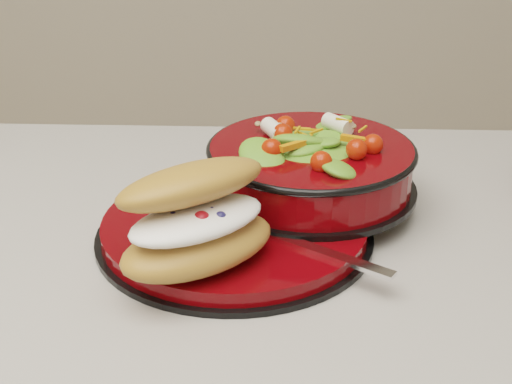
{
  "coord_description": "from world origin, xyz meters",
  "views": [
    {
      "loc": [
        0.08,
        -0.54,
        1.24
      ],
      "look_at": [
        0.05,
        0.08,
        0.94
      ],
      "focal_mm": 50.0,
      "sensor_mm": 36.0,
      "label": 1
    }
  ],
  "objects_px": {
    "salad_bowl": "(311,159)",
    "dinner_plate": "(235,229)",
    "croissant": "(198,219)",
    "fork": "(303,245)"
  },
  "relations": [
    {
      "from": "salad_bowl",
      "to": "dinner_plate",
      "type": "bearing_deg",
      "value": -136.69
    },
    {
      "from": "salad_bowl",
      "to": "croissant",
      "type": "xyz_separation_m",
      "value": [
        -0.1,
        -0.15,
        0.01
      ]
    },
    {
      "from": "dinner_plate",
      "to": "croissant",
      "type": "xyz_separation_m",
      "value": [
        -0.03,
        -0.08,
        0.05
      ]
    },
    {
      "from": "fork",
      "to": "croissant",
      "type": "bearing_deg",
      "value": 140.41
    },
    {
      "from": "salad_bowl",
      "to": "fork",
      "type": "relative_size",
      "value": 1.5
    },
    {
      "from": "fork",
      "to": "salad_bowl",
      "type": "bearing_deg",
      "value": 28.81
    },
    {
      "from": "dinner_plate",
      "to": "fork",
      "type": "height_order",
      "value": "fork"
    },
    {
      "from": "salad_bowl",
      "to": "fork",
      "type": "distance_m",
      "value": 0.12
    },
    {
      "from": "salad_bowl",
      "to": "croissant",
      "type": "bearing_deg",
      "value": -123.99
    },
    {
      "from": "dinner_plate",
      "to": "fork",
      "type": "relative_size",
      "value": 1.83
    }
  ]
}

